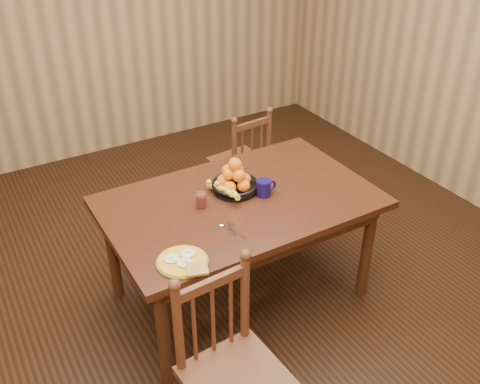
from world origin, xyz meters
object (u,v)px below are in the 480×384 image
breakfast_plate (183,261)px  coffee_mug (264,187)px  chair_far (242,162)px  fruit_bowl (234,181)px  dining_table (240,211)px  chair_near (231,369)px

breakfast_plate → coffee_mug: 0.78m
chair_far → fruit_bowl: 1.05m
fruit_bowl → breakfast_plate: bearing=-140.0°
chair_far → dining_table: bearing=54.0°
coffee_mug → fruit_bowl: 0.19m
coffee_mug → chair_far: bearing=66.9°
chair_far → coffee_mug: (-0.40, -0.94, 0.38)m
dining_table → chair_near: chair_near is taller
breakfast_plate → fruit_bowl: (0.57, 0.47, 0.05)m
chair_near → chair_far: bearing=54.5°
dining_table → breakfast_plate: bearing=-145.9°
breakfast_plate → coffee_mug: coffee_mug is taller
chair_far → breakfast_plate: (-1.10, -1.28, 0.34)m
chair_far → coffee_mug: 1.09m
coffee_mug → dining_table: bearing=168.4°
chair_far → chair_near: chair_near is taller
chair_near → fruit_bowl: bearing=55.7°
chair_near → coffee_mug: chair_near is taller
chair_near → breakfast_plate: (0.01, 0.48, 0.29)m
chair_far → coffee_mug: chair_far is taller
chair_far → breakfast_plate: size_ratio=2.89×
chair_far → chair_near: 2.09m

